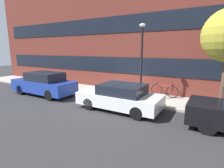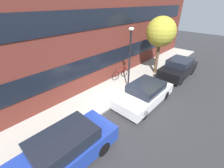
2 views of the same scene
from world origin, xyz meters
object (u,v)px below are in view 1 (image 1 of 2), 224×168
(lamp_post, at_px, (142,54))
(parked_car_white, at_px, (120,97))
(parked_car_blue, at_px, (44,84))
(bicycle, at_px, (164,90))
(fire_hydrant, at_px, (63,84))

(lamp_post, bearing_deg, parked_car_white, -105.57)
(parked_car_blue, bearing_deg, bicycle, -156.09)
(fire_hydrant, relative_size, lamp_post, 0.17)
(parked_car_blue, relative_size, lamp_post, 1.08)
(parked_car_blue, bearing_deg, lamp_post, -165.26)
(fire_hydrant, xyz_separation_m, lamp_post, (5.70, 0.15, 2.20))
(parked_car_white, xyz_separation_m, fire_hydrant, (-5.26, 1.41, -0.16))
(fire_hydrant, height_order, lamp_post, lamp_post)
(lamp_post, bearing_deg, bicycle, 57.77)
(parked_car_white, xyz_separation_m, bicycle, (1.37, 3.04, -0.12))
(parked_car_blue, distance_m, bicycle, 7.51)
(parked_car_blue, distance_m, parked_car_white, 5.50)
(parked_car_blue, bearing_deg, fire_hydrant, -99.51)
(bicycle, bearing_deg, fire_hydrant, -160.28)
(parked_car_blue, relative_size, fire_hydrant, 6.18)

